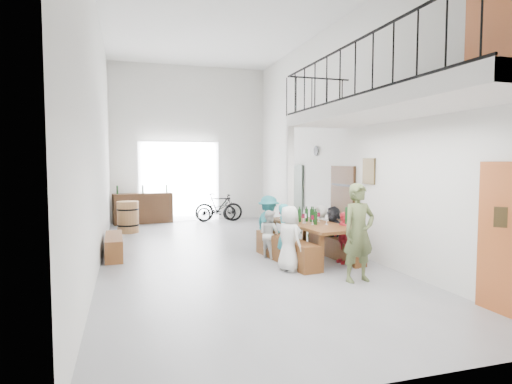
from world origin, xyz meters
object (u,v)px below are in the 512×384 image
object	(u,v)px
tasting_table	(312,227)
oak_barrel	(128,217)
host_standing	(359,233)
side_bench	(114,246)
bicycle_near	(217,210)
serving_counter	(143,208)
bench_inner	(285,250)

from	to	relation	value
tasting_table	oak_barrel	world-z (taller)	oak_barrel
host_standing	side_bench	bearing A→B (deg)	134.97
tasting_table	bicycle_near	distance (m)	6.57
serving_counter	host_standing	world-z (taller)	host_standing
bench_inner	side_bench	bearing A→B (deg)	149.21
serving_counter	bicycle_near	size ratio (longest dim) A/B	1.29
side_bench	bicycle_near	distance (m)	6.00
serving_counter	host_standing	xyz separation A→B (m)	(3.34, -8.48, 0.35)
side_bench	oak_barrel	size ratio (longest dim) A/B	1.77
bench_inner	serving_counter	bearing A→B (deg)	105.10
side_bench	host_standing	size ratio (longest dim) A/B	0.96
tasting_table	bench_inner	bearing A→B (deg)	175.53
host_standing	bicycle_near	size ratio (longest dim) A/B	1.14
bench_inner	oak_barrel	world-z (taller)	oak_barrel
tasting_table	host_standing	size ratio (longest dim) A/B	1.43
serving_counter	host_standing	bearing A→B (deg)	-76.43
oak_barrel	host_standing	size ratio (longest dim) A/B	0.54
bench_inner	side_bench	distance (m)	3.80
host_standing	oak_barrel	bearing A→B (deg)	113.88
serving_counter	host_standing	distance (m)	9.12
side_bench	host_standing	world-z (taller)	host_standing
side_bench	bicycle_near	bearing A→B (deg)	56.10
oak_barrel	tasting_table	bearing A→B (deg)	-52.01
host_standing	bicycle_near	xyz separation A→B (m)	(-0.82, 8.30, -0.46)
oak_barrel	host_standing	xyz separation A→B (m)	(3.85, -6.59, 0.39)
tasting_table	oak_barrel	bearing A→B (deg)	121.12
bench_inner	oak_barrel	bearing A→B (deg)	116.69
oak_barrel	serving_counter	world-z (taller)	serving_counter
serving_counter	oak_barrel	bearing A→B (deg)	-112.93
oak_barrel	bicycle_near	bearing A→B (deg)	29.46
tasting_table	bicycle_near	bearing A→B (deg)	89.49
tasting_table	serving_counter	xyz separation A→B (m)	(-3.25, 6.70, -0.19)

